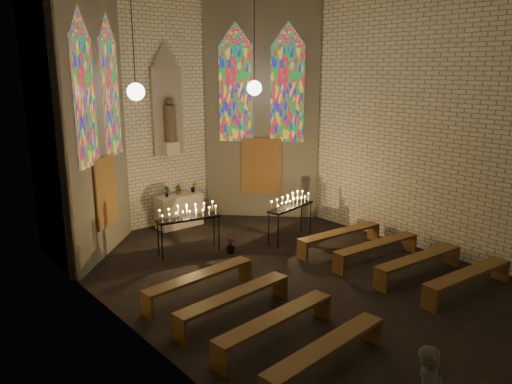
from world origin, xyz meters
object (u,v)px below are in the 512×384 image
altar (179,211)px  aisle_flower_pot (230,245)px  votive_stand_right (291,204)px  votive_stand_left (188,215)px

altar → aisle_flower_pot: 2.88m
votive_stand_right → aisle_flower_pot: bearing=161.1°
votive_stand_right → altar: bearing=108.1°
votive_stand_left → votive_stand_right: size_ratio=0.99×
altar → votive_stand_right: (1.75, -3.12, 0.57)m
altar → votive_stand_right: votive_stand_right is taller
aisle_flower_pot → votive_stand_left: 1.37m
aisle_flower_pot → votive_stand_left: bearing=141.4°
altar → votive_stand_left: bearing=-115.2°
votive_stand_left → altar: bearing=75.9°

